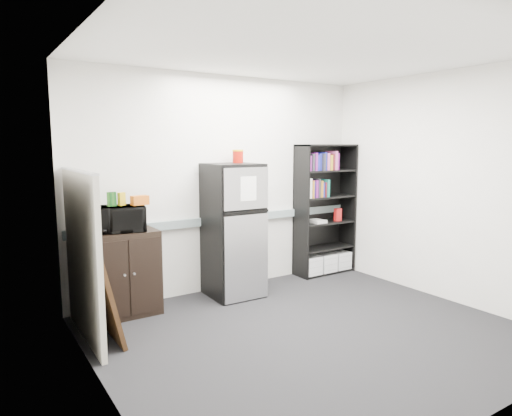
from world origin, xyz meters
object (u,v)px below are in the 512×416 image
at_px(bookshelf, 325,210).
at_px(microwave, 121,219).
at_px(cabinet, 123,273).
at_px(cubicle_partition, 83,256).
at_px(refrigerator, 233,230).

bearing_deg(bookshelf, microwave, -178.43).
distance_m(bookshelf, cabinet, 2.97).
relative_size(bookshelf, microwave, 3.74).
xyz_separation_m(cubicle_partition, microwave, (0.49, 0.40, 0.25)).
bearing_deg(refrigerator, bookshelf, 6.56).
height_order(cubicle_partition, refrigerator, refrigerator).
relative_size(cubicle_partition, cabinet, 1.75).
bearing_deg(refrigerator, cubicle_partition, -168.08).
relative_size(microwave, refrigerator, 0.30).
bearing_deg(cabinet, microwave, -90.00).
bearing_deg(bookshelf, cubicle_partition, -171.94).
relative_size(cubicle_partition, refrigerator, 1.00).
height_order(bookshelf, cubicle_partition, bookshelf).
height_order(cubicle_partition, cabinet, cubicle_partition).
bearing_deg(cabinet, refrigerator, -3.41).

